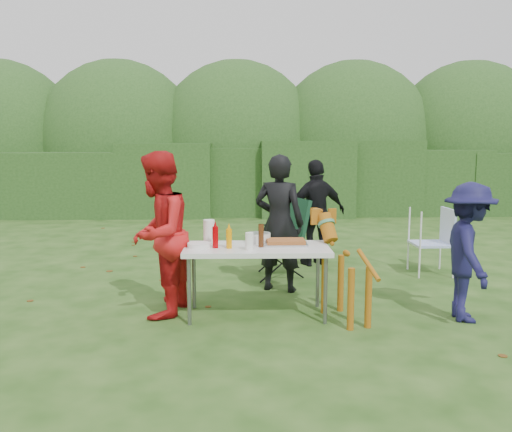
{
  "coord_description": "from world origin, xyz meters",
  "views": [
    {
      "loc": [
        0.14,
        -5.32,
        1.84
      ],
      "look_at": [
        0.29,
        0.62,
        1.0
      ],
      "focal_mm": 38.0,
      "sensor_mm": 36.0,
      "label": 1
    }
  ],
  "objects_px": {
    "person_red_jacket": "(158,234)",
    "lawn_chair": "(431,241)",
    "camping_chair": "(281,237)",
    "person_cook": "(279,223)",
    "person_black_puffy": "(316,213)",
    "dog": "(346,269)",
    "ketchup_bottle": "(215,237)",
    "paper_towel_roll": "(209,232)",
    "child": "(469,252)",
    "mustard_bottle": "(229,239)",
    "folding_table": "(257,252)",
    "beer_bottle": "(261,236)"
  },
  "relations": [
    {
      "from": "camping_chair",
      "to": "lawn_chair",
      "type": "relative_size",
      "value": 1.16
    },
    {
      "from": "camping_chair",
      "to": "ketchup_bottle",
      "type": "xyz_separation_m",
      "value": [
        -0.8,
        -1.75,
        0.32
      ]
    },
    {
      "from": "camping_chair",
      "to": "paper_towel_roll",
      "type": "height_order",
      "value": "camping_chair"
    },
    {
      "from": "mustard_bottle",
      "to": "paper_towel_roll",
      "type": "distance_m",
      "value": 0.32
    },
    {
      "from": "dog",
      "to": "paper_towel_roll",
      "type": "distance_m",
      "value": 1.48
    },
    {
      "from": "camping_chair",
      "to": "mustard_bottle",
      "type": "relative_size",
      "value": 5.32
    },
    {
      "from": "paper_towel_roll",
      "to": "folding_table",
      "type": "bearing_deg",
      "value": -16.86
    },
    {
      "from": "child",
      "to": "beer_bottle",
      "type": "distance_m",
      "value": 2.12
    },
    {
      "from": "dog",
      "to": "beer_bottle",
      "type": "distance_m",
      "value": 0.93
    },
    {
      "from": "folding_table",
      "to": "beer_bottle",
      "type": "height_order",
      "value": "beer_bottle"
    },
    {
      "from": "folding_table",
      "to": "beer_bottle",
      "type": "bearing_deg",
      "value": -27.33
    },
    {
      "from": "folding_table",
      "to": "child",
      "type": "height_order",
      "value": "child"
    },
    {
      "from": "child",
      "to": "ketchup_bottle",
      "type": "bearing_deg",
      "value": 94.44
    },
    {
      "from": "person_cook",
      "to": "person_black_puffy",
      "type": "distance_m",
      "value": 1.5
    },
    {
      "from": "child",
      "to": "ketchup_bottle",
      "type": "xyz_separation_m",
      "value": [
        -2.57,
        0.13,
        0.14
      ]
    },
    {
      "from": "dog",
      "to": "lawn_chair",
      "type": "height_order",
      "value": "dog"
    },
    {
      "from": "mustard_bottle",
      "to": "person_cook",
      "type": "bearing_deg",
      "value": 60.94
    },
    {
      "from": "child",
      "to": "beer_bottle",
      "type": "xyz_separation_m",
      "value": [
        -2.1,
        0.16,
        0.15
      ]
    },
    {
      "from": "camping_chair",
      "to": "beer_bottle",
      "type": "xyz_separation_m",
      "value": [
        -0.33,
        -1.72,
        0.33
      ]
    },
    {
      "from": "dog",
      "to": "camping_chair",
      "type": "distance_m",
      "value": 1.94
    },
    {
      "from": "mustard_bottle",
      "to": "child",
      "type": "bearing_deg",
      "value": -2.45
    },
    {
      "from": "person_cook",
      "to": "person_black_puffy",
      "type": "xyz_separation_m",
      "value": [
        0.64,
        1.36,
        -0.06
      ]
    },
    {
      "from": "person_cook",
      "to": "folding_table",
      "type": "bearing_deg",
      "value": 92.79
    },
    {
      "from": "ketchup_bottle",
      "to": "paper_towel_roll",
      "type": "bearing_deg",
      "value": 110.18
    },
    {
      "from": "person_red_jacket",
      "to": "mustard_bottle",
      "type": "bearing_deg",
      "value": 90.19
    },
    {
      "from": "child",
      "to": "lawn_chair",
      "type": "relative_size",
      "value": 1.54
    },
    {
      "from": "camping_chair",
      "to": "lawn_chair",
      "type": "xyz_separation_m",
      "value": [
        2.08,
        0.05,
        -0.07
      ]
    },
    {
      "from": "paper_towel_roll",
      "to": "person_black_puffy",
      "type": "bearing_deg",
      "value": 56.48
    },
    {
      "from": "person_black_puffy",
      "to": "paper_towel_roll",
      "type": "relative_size",
      "value": 5.99
    },
    {
      "from": "person_cook",
      "to": "child",
      "type": "height_order",
      "value": "person_cook"
    },
    {
      "from": "mustard_bottle",
      "to": "ketchup_bottle",
      "type": "distance_m",
      "value": 0.14
    },
    {
      "from": "lawn_chair",
      "to": "paper_towel_roll",
      "type": "relative_size",
      "value": 3.54
    },
    {
      "from": "child",
      "to": "person_black_puffy",
      "type": "bearing_deg",
      "value": 33.0
    },
    {
      "from": "person_red_jacket",
      "to": "camping_chair",
      "type": "bearing_deg",
      "value": 150.34
    },
    {
      "from": "lawn_chair",
      "to": "camping_chair",
      "type": "bearing_deg",
      "value": -0.32
    },
    {
      "from": "dog",
      "to": "paper_towel_roll",
      "type": "relative_size",
      "value": 4.3
    },
    {
      "from": "mustard_bottle",
      "to": "beer_bottle",
      "type": "xyz_separation_m",
      "value": [
        0.33,
        0.06,
        0.02
      ]
    },
    {
      "from": "camping_chair",
      "to": "dog",
      "type": "bearing_deg",
      "value": 84.21
    },
    {
      "from": "dog",
      "to": "ketchup_bottle",
      "type": "xyz_separation_m",
      "value": [
        -1.33,
        0.11,
        0.32
      ]
    },
    {
      "from": "dog",
      "to": "lawn_chair",
      "type": "bearing_deg",
      "value": -57.32
    },
    {
      "from": "camping_chair",
      "to": "paper_towel_roll",
      "type": "bearing_deg",
      "value": 38.82
    },
    {
      "from": "folding_table",
      "to": "camping_chair",
      "type": "distance_m",
      "value": 1.75
    },
    {
      "from": "mustard_bottle",
      "to": "dog",
      "type": "bearing_deg",
      "value": -3.94
    },
    {
      "from": "person_cook",
      "to": "paper_towel_roll",
      "type": "height_order",
      "value": "person_cook"
    },
    {
      "from": "folding_table",
      "to": "ketchup_bottle",
      "type": "distance_m",
      "value": 0.46
    },
    {
      "from": "person_red_jacket",
      "to": "lawn_chair",
      "type": "distance_m",
      "value": 3.88
    },
    {
      "from": "person_red_jacket",
      "to": "camping_chair",
      "type": "xyz_separation_m",
      "value": [
        1.39,
        1.64,
        -0.33
      ]
    },
    {
      "from": "paper_towel_roll",
      "to": "person_red_jacket",
      "type": "bearing_deg",
      "value": -169.49
    },
    {
      "from": "ketchup_bottle",
      "to": "paper_towel_roll",
      "type": "relative_size",
      "value": 0.85
    },
    {
      "from": "person_black_puffy",
      "to": "child",
      "type": "distance_m",
      "value": 2.79
    }
  ]
}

